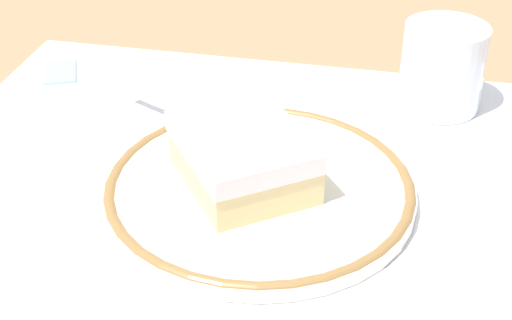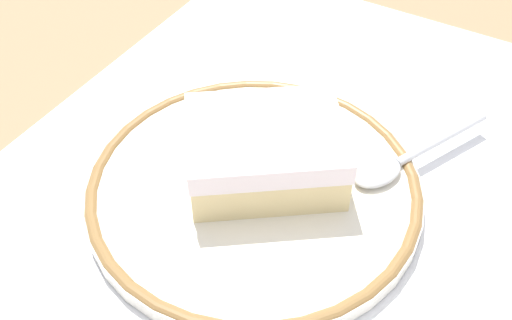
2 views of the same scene
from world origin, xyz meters
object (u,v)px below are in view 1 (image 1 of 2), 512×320
Objects in this scene: plate at (256,188)px; cake_slice at (243,157)px; cup at (441,72)px; sugar_packet at (59,69)px; spoon at (201,117)px.

cake_slice reaches higher than plate.
cup is (0.14, 0.16, 0.00)m from cake_slice.
plate is 1.74× the size of cake_slice.
plate reaches higher than sugar_packet.
plate is 0.21m from cup.
cup is at bearing 50.28° from cake_slice.
sugar_packet is (-0.35, -0.01, -0.03)m from cup.
cake_slice is at bearing 173.32° from plate.
sugar_packet is at bearing 145.20° from plate.
plate is at bearing -34.80° from sugar_packet.
sugar_packet is (-0.22, 0.16, -0.00)m from plate.
cake_slice is 0.21m from cup.
spoon is (-0.05, 0.08, -0.02)m from cake_slice.
cup is 1.48× the size of sugar_packet.
plate is 4.50× the size of sugar_packet.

